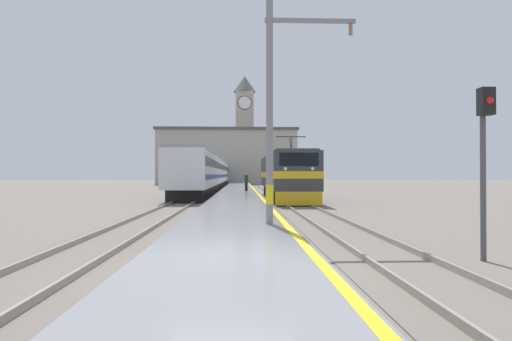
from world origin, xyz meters
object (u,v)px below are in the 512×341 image
object	(u,v)px
locomotive_train	(285,176)
person_on_platform	(246,181)
passenger_train	(212,173)
signal_post	(485,145)
clock_tower	(245,126)
catenary_mast	(275,106)

from	to	relation	value
locomotive_train	person_on_platform	world-z (taller)	locomotive_train
passenger_train	signal_post	world-z (taller)	passenger_train
passenger_train	clock_tower	world-z (taller)	clock_tower
signal_post	locomotive_train	bearing A→B (deg)	95.03
person_on_platform	signal_post	distance (m)	28.93
locomotive_train	passenger_train	xyz separation A→B (m)	(-7.13, 21.01, 0.26)
locomotive_train	clock_tower	distance (m)	58.10
passenger_train	clock_tower	distance (m)	37.82
passenger_train	signal_post	xyz separation A→B (m)	(9.06, -42.98, 0.50)
catenary_mast	clock_tower	bearing A→B (deg)	90.10
person_on_platform	clock_tower	distance (m)	51.77
catenary_mast	person_on_platform	distance (m)	24.97
locomotive_train	clock_tower	bearing A→B (deg)	92.51
clock_tower	locomotive_train	bearing A→B (deg)	-87.49
clock_tower	person_on_platform	bearing A→B (deg)	-90.43
passenger_train	clock_tower	bearing A→B (deg)	82.68
catenary_mast	signal_post	world-z (taller)	catenary_mast
passenger_train	catenary_mast	distance (m)	39.63
passenger_train	catenary_mast	bearing A→B (deg)	-83.09
passenger_train	clock_tower	xyz separation A→B (m)	(4.63, 36.03, 10.50)
signal_post	passenger_train	bearing A→B (deg)	101.91
signal_post	catenary_mast	bearing A→B (deg)	139.43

